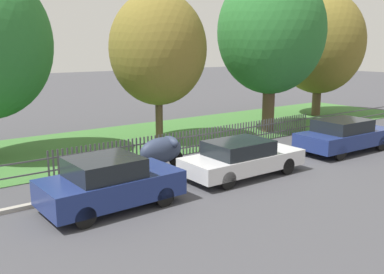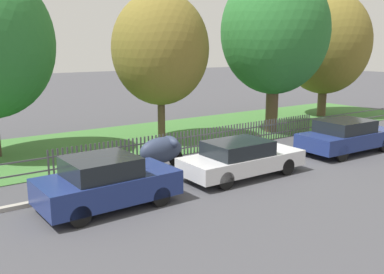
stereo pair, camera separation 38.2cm
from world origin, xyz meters
TOP-DOWN VIEW (x-y plane):
  - ground_plane at (0.00, 0.00)m, footprint 120.00×120.00m
  - kerb_stone at (0.00, 0.10)m, footprint 34.69×0.20m
  - grass_strip at (0.00, 6.07)m, footprint 34.69×7.41m
  - park_fence at (-0.00, 2.37)m, footprint 34.69×0.05m
  - parked_car_silver_hatchback at (-6.13, -1.21)m, footprint 3.85×1.94m
  - parked_car_black_saloon at (-1.19, -1.22)m, footprint 4.43×1.78m
  - parked_car_navy_estate at (4.70, -1.23)m, footprint 4.57×1.98m
  - covered_motorcycle at (-2.88, 1.19)m, footprint 1.86×0.92m
  - tree_behind_motorcycle at (-0.55, 5.04)m, footprint 4.38×4.38m
  - tree_mid_park at (5.38, 3.79)m, footprint 5.43×5.43m
  - tree_far_left at (11.81, 5.63)m, footprint 5.51×5.51m

SIDE VIEW (x-z plane):
  - ground_plane at x=0.00m, z-range 0.00..0.00m
  - grass_strip at x=0.00m, z-range 0.00..0.01m
  - kerb_stone at x=0.00m, z-range 0.00..0.12m
  - park_fence at x=0.00m, z-range 0.00..0.99m
  - parked_car_black_saloon at x=-1.19m, z-range 0.01..1.27m
  - covered_motorcycle at x=-2.88m, z-range 0.12..1.28m
  - parked_car_navy_estate at x=4.70m, z-range 0.02..1.41m
  - parked_car_silver_hatchback at x=-6.13m, z-range 0.00..1.44m
  - tree_behind_motorcycle at x=-0.55m, z-range 0.86..7.64m
  - tree_far_left at x=11.81m, z-range 0.70..8.47m
  - tree_mid_park at x=5.38m, z-range 0.97..9.18m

